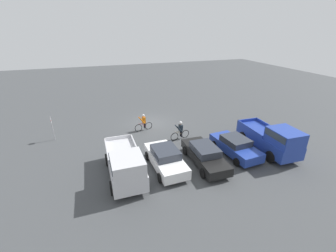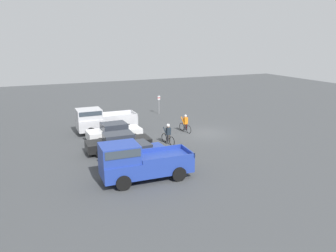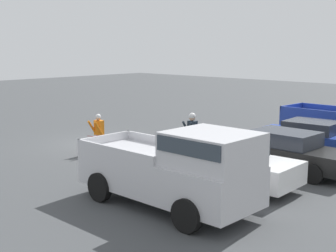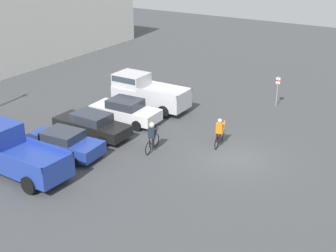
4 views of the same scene
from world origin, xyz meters
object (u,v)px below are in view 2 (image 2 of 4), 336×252
pickup_truck_1 (102,120)px  fire_lane_sign (159,103)px  sedan_0 (135,153)px  sedan_1 (119,142)px  sedan_2 (114,132)px  cyclist_1 (168,133)px  cyclist_0 (185,123)px  pickup_truck_0 (138,161)px

pickup_truck_1 → fire_lane_sign: size_ratio=2.43×
pickup_truck_1 → sedan_0: bearing=-177.3°
sedan_1 → pickup_truck_1: 5.62m
sedan_2 → cyclist_1: (-2.60, -3.75, 0.12)m
sedan_2 → sedan_0: bearing=-179.9°
cyclist_0 → cyclist_1: cyclist_1 is taller
fire_lane_sign → pickup_truck_0: bearing=154.1°
cyclist_0 → cyclist_1: bearing=132.4°
sedan_2 → cyclist_1: size_ratio=2.44×
pickup_truck_1 → cyclist_1: pickup_truck_1 is taller
sedan_2 → cyclist_1: cyclist_1 is taller
cyclist_0 → fire_lane_sign: fire_lane_sign is taller
pickup_truck_1 → cyclist_0: 7.52m
sedan_0 → sedan_1: size_ratio=0.93×
pickup_truck_0 → sedan_2: size_ratio=1.22×
pickup_truck_0 → cyclist_0: (8.36, -7.29, -0.44)m
pickup_truck_1 → fire_lane_sign: bearing=-56.5°
cyclist_1 → sedan_2: bearing=55.3°
cyclist_1 → pickup_truck_0: bearing=142.3°
sedan_2 → pickup_truck_1: (2.80, 0.38, 0.42)m
pickup_truck_0 → sedan_1: pickup_truck_0 is taller
cyclist_0 → pickup_truck_1: bearing=68.0°
sedan_1 → fire_lane_sign: fire_lane_sign is taller
sedan_0 → fire_lane_sign: bearing=-28.1°
sedan_1 → cyclist_1: size_ratio=2.61×
pickup_truck_0 → sedan_0: 2.92m
pickup_truck_0 → sedan_0: pickup_truck_0 is taller
sedan_0 → fire_lane_sign: (13.37, -7.13, 0.61)m
cyclist_1 → fire_lane_sign: (10.37, -3.38, 0.45)m
pickup_truck_0 → pickup_truck_1: (11.18, -0.33, -0.06)m
sedan_0 → pickup_truck_1: 8.42m
fire_lane_sign → cyclist_1: bearing=161.9°
sedan_2 → cyclist_0: size_ratio=2.56×
pickup_truck_0 → fire_lane_sign: bearing=-25.9°
cyclist_0 → pickup_truck_0: bearing=138.9°
pickup_truck_1 → sedan_2: bearing=-172.2°
pickup_truck_1 → pickup_truck_0: bearing=178.3°
sedan_0 → sedan_2: size_ratio=1.00×
sedan_0 → pickup_truck_1: pickup_truck_1 is taller
sedan_2 → cyclist_0: (-0.02, -6.58, 0.04)m
pickup_truck_1 → fire_lane_sign: (4.97, -7.52, 0.15)m
pickup_truck_1 → fire_lane_sign: 9.02m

